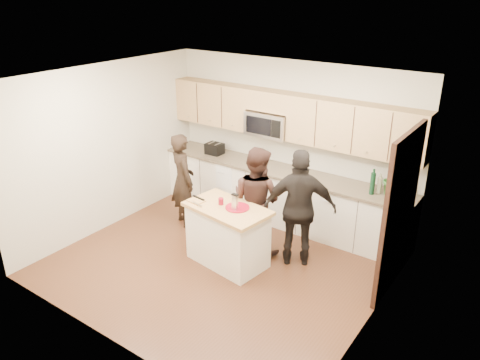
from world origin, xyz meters
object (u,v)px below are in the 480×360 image
Objects in this scene: toaster at (215,149)px; island at (228,235)px; woman_right at (300,209)px; woman_left at (183,180)px; woman_center at (256,200)px.

island is at bearing -47.28° from toaster.
woman_left is at bearing -28.34° from woman_right.
woman_center reaches higher than island.
woman_right reaches higher than woman_left.
island is at bearing 5.84° from woman_right.
woman_left is (0.12, -1.02, -0.24)m from toaster.
toaster is 0.18× the size of woman_center.
woman_center reaches higher than toaster.
woman_right is (0.83, 0.59, 0.42)m from island.
woman_right reaches higher than woman_center.
woman_center is 0.71m from woman_right.
woman_left reaches higher than island.
woman_center is (1.58, -1.02, -0.21)m from toaster.
island is 4.34× the size of toaster.
island is 1.48m from woman_left.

